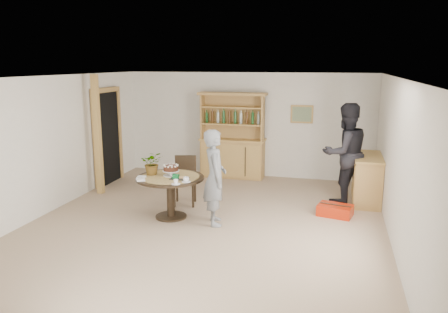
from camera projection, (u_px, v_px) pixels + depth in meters
ground at (206, 224)px, 7.52m from camera, size 7.00×7.00×0.00m
room_shell at (205, 124)px, 7.16m from camera, size 6.04×7.04×2.52m
doorway at (107, 135)px, 9.90m from camera, size 0.13×1.10×2.18m
pine_post at (98, 135)px, 9.06m from camera, size 0.12×0.12×2.50m
hutch at (233, 149)px, 10.51m from camera, size 1.62×0.54×2.04m
sideboard at (367, 179)px, 8.64m from camera, size 0.54×1.26×0.94m
dining_table at (170, 185)px, 7.74m from camera, size 1.20×1.20×0.76m
dining_chair at (185, 177)px, 8.54m from camera, size 0.50×0.50×0.95m
birthday_cake at (171, 169)px, 7.72m from camera, size 0.30×0.30×0.20m
flower_vase at (152, 163)px, 7.79m from camera, size 0.47×0.44×0.42m
gift_tray at (179, 177)px, 7.53m from camera, size 0.30×0.20×0.08m
coffee_cup_a at (186, 180)px, 7.33m from camera, size 0.15×0.15×0.09m
coffee_cup_b at (176, 182)px, 7.20m from camera, size 0.15×0.15×0.08m
napkins at (141, 178)px, 7.51m from camera, size 0.24×0.33×0.03m
teen_boy at (215, 177)px, 7.39m from camera, size 0.58×0.70×1.65m
adult_person at (345, 153)px, 8.56m from camera, size 1.21×1.14×1.97m
red_suitcase at (335, 210)px, 7.92m from camera, size 0.68×0.53×0.21m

